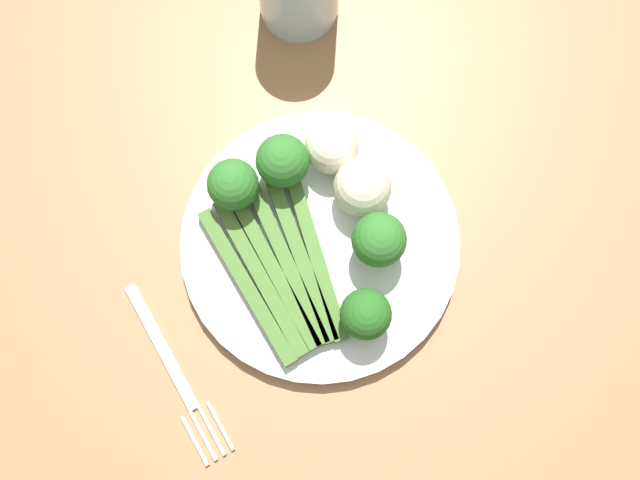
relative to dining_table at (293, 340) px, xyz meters
name	(u,v)px	position (x,y,z in m)	size (l,w,h in m)	color
ground_plane	(306,376)	(0.00, 0.00, -0.65)	(6.00, 6.00, 0.02)	tan
dining_table	(293,340)	(0.00, 0.00, 0.00)	(1.47, 1.05, 0.73)	#9E754C
plate	(320,243)	(-0.07, -0.03, 0.09)	(0.24, 0.24, 0.01)	white
asparagus_bundle	(281,268)	(-0.03, -0.04, 0.11)	(0.13, 0.17, 0.01)	#47752D
broccoli_back	(233,185)	(-0.05, -0.11, 0.13)	(0.04, 0.04, 0.05)	#609E3D
broccoli_front	(379,240)	(-0.10, 0.01, 0.13)	(0.05, 0.05, 0.06)	#609E3D
broccoli_front_left	(366,314)	(-0.05, 0.04, 0.13)	(0.04, 0.04, 0.05)	#568E33
broccoli_left	(283,161)	(-0.09, -0.10, 0.13)	(0.05, 0.05, 0.06)	#609E3D
cauliflower_outer_edge	(362,187)	(-0.13, -0.03, 0.13)	(0.05, 0.05, 0.05)	silver
cauliflower_edge	(331,147)	(-0.13, -0.08, 0.12)	(0.05, 0.05, 0.05)	silver
fork	(176,373)	(0.09, -0.04, 0.09)	(0.06, 0.16, 0.00)	silver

